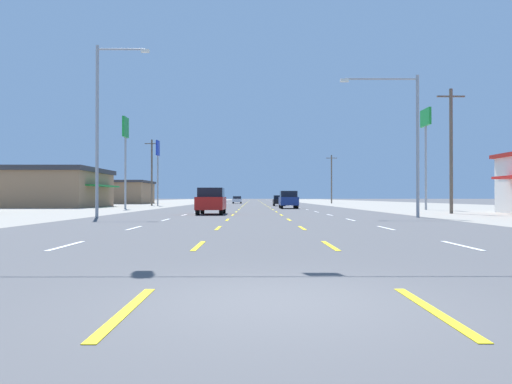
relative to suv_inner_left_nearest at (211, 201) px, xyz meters
name	(u,v)px	position (x,y,z in m)	size (l,w,h in m)	color
ground_plane	(255,206)	(3.41, 35.11, -1.03)	(572.00, 572.00, 0.00)	#4C4C4F
lot_apron_left	(85,206)	(-21.34, 35.11, -1.02)	(28.00, 440.00, 0.01)	gray
lot_apron_right	(424,206)	(28.16, 35.11, -1.02)	(28.00, 440.00, 0.01)	gray
lane_markings	(254,203)	(3.41, 73.61, -1.02)	(10.64, 227.60, 0.01)	white
signal_span_wire	(265,29)	(3.42, -24.75, 4.46)	(26.86, 0.52, 9.36)	brown
suv_inner_left_nearest	(211,201)	(0.00, 0.00, 0.00)	(1.98, 4.90, 1.98)	red
suv_inner_right_near	(288,199)	(7.13, 18.96, 0.00)	(1.98, 4.90, 1.98)	navy
hatchback_inner_right_mid	(279,201)	(6.93, 35.29, -0.24)	(1.72, 3.90, 1.54)	black
sedan_inner_left_midfar	(237,200)	(-0.06, 62.66, -0.27)	(1.80, 4.50, 1.46)	silver
storefront_left_row_1	(47,188)	(-23.16, 26.33, 1.48)	(14.75, 14.65, 4.96)	#8C6B4C
storefront_left_row_2	(120,192)	(-22.48, 58.40, 1.20)	(11.50, 12.65, 4.40)	#8C6B4C
pole_sign_left_row_1	(125,139)	(-10.73, 16.73, 6.54)	(0.24, 1.99, 9.98)	gray
pole_sign_left_row_2	(158,157)	(-10.72, 34.98, 6.10)	(0.24, 1.81, 9.51)	gray
pole_sign_right_row_1	(426,131)	(20.59, 12.81, 6.92)	(0.24, 2.63, 10.21)	gray
streetlight_left_row_0	(102,120)	(-6.46, -5.76, 5.12)	(3.38, 0.26, 10.91)	gray
streetlight_right_row_0	(408,133)	(12.97, -5.76, 4.35)	(5.00, 0.26, 9.05)	gray
utility_pole_right_row_0	(451,149)	(18.64, 1.58, 4.07)	(2.20, 0.26, 9.79)	brown
utility_pole_left_row_1	(152,171)	(-12.21, 38.02, 4.17)	(2.20, 0.26, 10.00)	brown
utility_pole_right_row_2	(332,178)	(19.02, 62.88, 4.06)	(2.20, 0.26, 9.78)	brown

